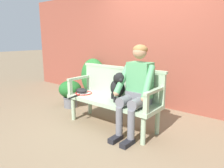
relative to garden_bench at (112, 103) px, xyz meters
name	(u,v)px	position (x,y,z in m)	size (l,w,h in m)	color
ground_plane	(112,126)	(0.00, 0.00, -0.40)	(40.00, 40.00, 0.00)	#7A664C
brick_garden_fence	(158,47)	(0.00, 1.55, 0.83)	(8.00, 0.30, 2.46)	brown
hedge_bush_far_right	(94,77)	(-1.57, 1.22, 0.06)	(0.72, 0.50, 0.92)	#286B2D
hedge_bush_far_left	(132,88)	(-0.37, 1.14, -0.02)	(1.15, 0.76, 0.75)	#194C1E
garden_bench	(112,103)	(0.00, 0.00, 0.00)	(1.57, 0.53, 0.46)	#9EB793
bench_backrest	(121,81)	(0.00, 0.24, 0.32)	(1.61, 0.06, 0.50)	#9EB793
bench_armrest_left_end	(76,82)	(-0.74, -0.09, 0.26)	(0.06, 0.53, 0.28)	#9EB793
bench_armrest_right_end	(151,96)	(0.74, -0.09, 0.26)	(0.06, 0.53, 0.28)	#9EB793
person_seated	(136,87)	(0.46, -0.02, 0.33)	(0.56, 0.67, 1.33)	black
dog_on_bench	(118,86)	(0.12, -0.01, 0.29)	(0.43, 0.39, 0.46)	black
tennis_racket	(83,93)	(-0.60, -0.06, 0.07)	(0.34, 0.58, 0.03)	red
baseball_glove	(82,91)	(-0.66, -0.04, 0.11)	(0.22, 0.17, 0.09)	black
potted_plant	(70,92)	(-1.29, 0.22, -0.07)	(0.46, 0.46, 0.56)	slate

